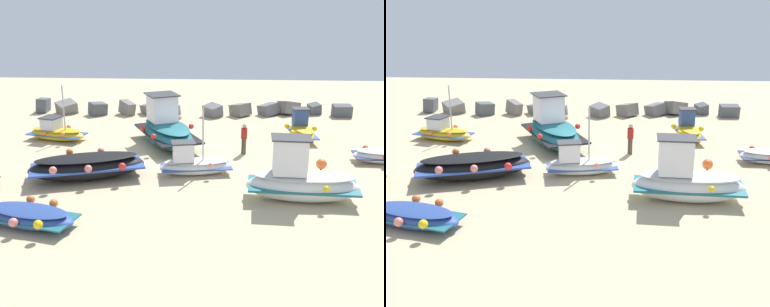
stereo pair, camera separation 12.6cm
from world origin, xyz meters
TOP-DOWN VIEW (x-y plane):
  - ground_plane at (0.00, 0.00)m, footprint 50.79×50.79m
  - fishing_boat_0 at (-4.14, -3.39)m, footprint 5.58×3.64m
  - fishing_boat_1 at (5.08, -5.33)m, footprint 4.62×2.08m
  - fishing_boat_2 at (6.53, 3.69)m, footprint 1.82×3.22m
  - fishing_boat_5 at (-1.17, 2.20)m, footprint 4.38×5.89m
  - fishing_boat_6 at (-4.94, -8.26)m, footprint 3.83×2.36m
  - fishing_boat_7 at (-7.63, 2.69)m, footprint 3.66×2.24m
  - fishing_boat_9 at (0.65, -2.56)m, footprint 3.53×1.72m
  - person_walking at (3.07, 0.67)m, footprint 0.32×0.32m
  - breakwater_rocks at (-0.37, 9.60)m, footprint 22.29×2.81m
  - mooring_buoy_0 at (6.60, -1.90)m, footprint 0.50×0.50m

SIDE VIEW (x-z plane):
  - ground_plane at x=0.00m, z-range 0.00..0.00m
  - fishing_boat_6 at x=-4.94m, z-range -0.02..0.76m
  - mooring_buoy_0 at x=6.60m, z-range 0.07..0.72m
  - breakwater_rocks at x=-0.37m, z-range -0.23..1.05m
  - fishing_boat_7 at x=-7.63m, z-range -1.14..2.07m
  - fishing_boat_9 at x=0.65m, z-range -1.09..2.10m
  - fishing_boat_2 at x=6.53m, z-range -0.33..1.41m
  - fishing_boat_0 at x=-4.14m, z-range 0.00..1.16m
  - fishing_boat_1 at x=5.08m, z-range -0.50..2.18m
  - fishing_boat_5 at x=-1.17m, z-range -0.51..2.24m
  - person_walking at x=3.07m, z-range 0.12..1.76m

